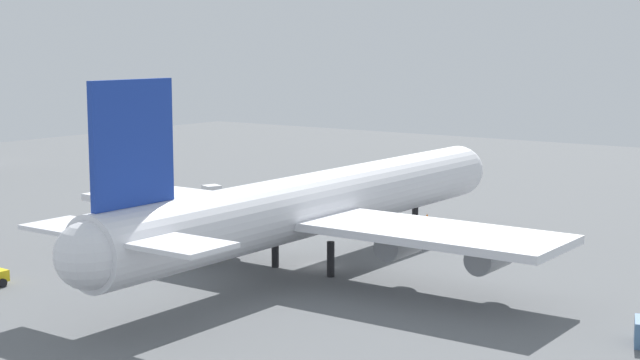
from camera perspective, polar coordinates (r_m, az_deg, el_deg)
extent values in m
plane|color=slate|center=(91.37, 0.00, -5.18)|extent=(246.85, 246.85, 0.00)
cylinder|color=silver|center=(90.14, 0.00, -1.35)|extent=(56.34, 5.87, 5.87)
sphere|color=silver|center=(113.95, 8.31, 0.57)|extent=(5.75, 5.75, 5.75)
sphere|color=silver|center=(69.68, -13.71, -4.42)|extent=(4.99, 4.99, 4.99)
cube|color=#19389E|center=(71.43, -11.17, 2.17)|extent=(7.89, 0.50, 9.39)
cube|color=silver|center=(68.35, -9.00, -3.77)|extent=(5.07, 8.81, 0.36)
cube|color=silver|center=(75.16, -14.11, -2.83)|extent=(5.07, 8.81, 0.36)
cube|color=silver|center=(80.86, 6.59, -3.14)|extent=(9.58, 23.36, 0.70)
cube|color=silver|center=(96.60, -7.47, -1.30)|extent=(9.58, 23.36, 0.70)
cylinder|color=gray|center=(83.74, 4.81, -3.83)|extent=(4.70, 2.47, 2.47)
cylinder|color=gray|center=(79.76, 10.15, -4.54)|extent=(4.70, 2.47, 2.47)
cylinder|color=gray|center=(95.28, -5.50, -2.37)|extent=(4.70, 2.47, 2.47)
cylinder|color=gray|center=(101.11, -9.19, -1.83)|extent=(4.70, 2.47, 2.47)
cylinder|color=black|center=(105.87, 5.72, -2.47)|extent=(0.70, 0.70, 3.26)
cylinder|color=black|center=(86.94, 0.64, -4.77)|extent=(0.70, 0.70, 3.26)
cylinder|color=black|center=(90.72, -2.70, -4.23)|extent=(0.70, 0.70, 3.26)
cylinder|color=black|center=(87.99, -18.49, -5.88)|extent=(0.78, 0.31, 0.77)
cube|color=silver|center=(127.53, -6.51, -0.76)|extent=(2.65, 2.65, 1.99)
cube|color=yellow|center=(128.83, -5.45, -0.86)|extent=(3.80, 3.08, 1.06)
cylinder|color=black|center=(128.66, -6.74, -1.13)|extent=(0.91, 0.56, 0.86)
cylinder|color=black|center=(126.70, -6.28, -1.27)|extent=(0.91, 0.56, 0.86)
cylinder|color=black|center=(130.19, -5.44, -1.00)|extent=(0.91, 0.56, 0.86)
cylinder|color=black|center=(128.24, -4.96, -1.14)|extent=(0.91, 0.56, 0.86)
cone|color=orange|center=(116.35, 6.43, -2.17)|extent=(0.46, 0.46, 0.66)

